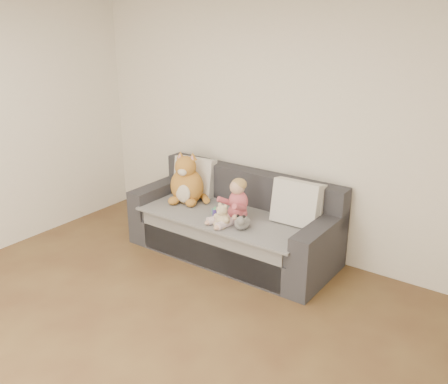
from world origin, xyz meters
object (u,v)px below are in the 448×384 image
toddler (235,203)px  plush_cat (187,183)px  sofa (234,226)px  teddy_bear (222,217)px  sippy_cup (215,211)px

toddler → plush_cat: 0.75m
plush_cat → toddler: bearing=-28.7°
sofa → teddy_bear: (0.12, -0.38, 0.26)m
toddler → plush_cat: (-0.74, 0.13, 0.03)m
plush_cat → teddy_bear: plush_cat is taller
toddler → sippy_cup: (-0.22, -0.03, -0.13)m
teddy_bear → sippy_cup: teddy_bear is taller
plush_cat → teddy_bear: size_ratio=2.41×
plush_cat → sippy_cup: bearing=-36.5°
toddler → teddy_bear: size_ratio=1.87×
toddler → plush_cat: bearing=-173.4°
toddler → teddy_bear: (-0.02, -0.19, -0.09)m
sofa → plush_cat: size_ratio=3.74×
sofa → teddy_bear: size_ratio=9.00×
plush_cat → sippy_cup: 0.56m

